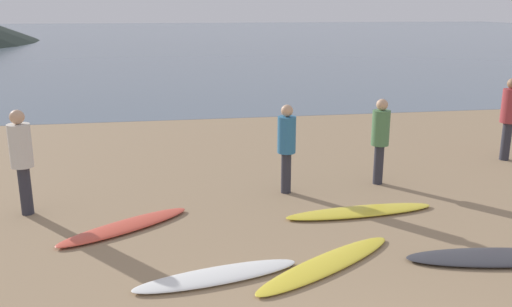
% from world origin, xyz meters
% --- Properties ---
extents(ground_plane, '(120.00, 120.00, 0.20)m').
position_xyz_m(ground_plane, '(0.00, 10.00, -0.10)').
color(ground_plane, '#997C5B').
rests_on(ground_plane, ground).
extents(ocean_water, '(140.00, 100.00, 0.01)m').
position_xyz_m(ocean_water, '(0.00, 63.32, 0.00)').
color(ocean_water, slate).
rests_on(ocean_water, ground).
extents(surfboard_0, '(2.13, 1.64, 0.08)m').
position_xyz_m(surfboard_0, '(-1.94, 5.07, 0.04)').
color(surfboard_0, '#D84C38').
rests_on(surfboard_0, ground).
extents(surfboard_1, '(2.21, 0.91, 0.07)m').
position_xyz_m(surfboard_1, '(-0.69, 3.25, 0.04)').
color(surfboard_1, white).
rests_on(surfboard_1, ground).
extents(surfboard_2, '(2.38, 1.74, 0.06)m').
position_xyz_m(surfboard_2, '(0.77, 3.35, 0.03)').
color(surfboard_2, yellow).
rests_on(surfboard_2, ground).
extents(surfboard_3, '(2.60, 0.69, 0.07)m').
position_xyz_m(surfboard_3, '(1.86, 5.08, 0.04)').
color(surfboard_3, yellow).
rests_on(surfboard_3, ground).
extents(surfboard_4, '(2.50, 0.93, 0.08)m').
position_xyz_m(surfboard_4, '(3.08, 3.14, 0.04)').
color(surfboard_4, '#333338').
rests_on(surfboard_4, ground).
extents(person_0, '(0.35, 0.35, 1.75)m').
position_xyz_m(person_0, '(-3.57, 5.98, 1.03)').
color(person_0, '#2D2D38').
rests_on(person_0, ground).
extents(person_1, '(0.37, 0.37, 1.83)m').
position_xyz_m(person_1, '(6.19, 7.68, 1.08)').
color(person_1, '#2D2D38').
rests_on(person_1, ground).
extents(person_2, '(0.33, 0.33, 1.66)m').
position_xyz_m(person_2, '(2.75, 6.54, 0.98)').
color(person_2, '#2D2D38').
rests_on(person_2, ground).
extents(person_3, '(0.33, 0.33, 1.64)m').
position_xyz_m(person_3, '(0.88, 6.32, 0.97)').
color(person_3, '#2D2D38').
rests_on(person_3, ground).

